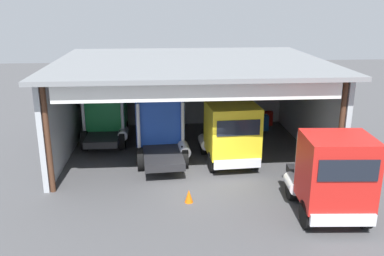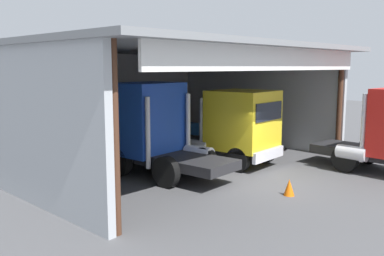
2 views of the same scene
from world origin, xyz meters
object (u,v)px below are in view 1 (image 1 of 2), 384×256
(truck_blue_center_left_bay, at_px, (160,123))
(tool_cart, at_px, (261,123))
(truck_yellow_left_bay, at_px, (230,133))
(truck_green_yard_outside, at_px, (105,115))
(oil_drum, at_px, (269,118))
(truck_red_center_bay, at_px, (332,175))
(traffic_cone, at_px, (189,196))

(truck_blue_center_left_bay, height_order, tool_cart, truck_blue_center_left_bay)
(tool_cart, bearing_deg, truck_yellow_left_bay, -118.03)
(truck_green_yard_outside, bearing_deg, oil_drum, 14.43)
(truck_blue_center_left_bay, relative_size, truck_yellow_left_bay, 1.00)
(truck_blue_center_left_bay, xyz_separation_m, tool_cart, (6.53, 4.26, -1.36))
(truck_green_yard_outside, relative_size, truck_yellow_left_bay, 0.79)
(truck_red_center_bay, bearing_deg, truck_blue_center_left_bay, -43.83)
(truck_red_center_bay, bearing_deg, tool_cart, -86.52)
(truck_green_yard_outside, distance_m, tool_cart, 9.93)
(truck_blue_center_left_bay, xyz_separation_m, truck_yellow_left_bay, (3.51, -1.41, -0.15))
(truck_green_yard_outside, relative_size, oil_drum, 4.52)
(truck_yellow_left_bay, relative_size, tool_cart, 5.20)
(truck_blue_center_left_bay, bearing_deg, truck_red_center_bay, -51.27)
(truck_yellow_left_bay, distance_m, truck_red_center_bay, 6.40)
(truck_blue_center_left_bay, bearing_deg, oil_drum, 32.49)
(traffic_cone, bearing_deg, tool_cart, 60.96)
(oil_drum, xyz_separation_m, tool_cart, (-0.79, -1.09, 0.04))
(truck_green_yard_outside, height_order, traffic_cone, truck_green_yard_outside)
(truck_green_yard_outside, relative_size, tool_cart, 4.13)
(truck_blue_center_left_bay, relative_size, truck_red_center_bay, 1.04)
(truck_yellow_left_bay, distance_m, traffic_cone, 4.89)
(truck_yellow_left_bay, bearing_deg, truck_green_yard_outside, -34.43)
(truck_blue_center_left_bay, xyz_separation_m, oil_drum, (7.32, 5.34, -1.41))
(truck_blue_center_left_bay, xyz_separation_m, traffic_cone, (1.15, -5.44, -1.58))
(traffic_cone, bearing_deg, truck_red_center_bay, -17.23)
(truck_green_yard_outside, bearing_deg, tool_cart, 9.49)
(truck_blue_center_left_bay, bearing_deg, tool_cart, 29.46)
(oil_drum, bearing_deg, truck_green_yard_outside, -165.22)
(truck_yellow_left_bay, bearing_deg, tool_cart, -121.76)
(truck_blue_center_left_bay, distance_m, tool_cart, 7.91)
(tool_cart, bearing_deg, truck_green_yard_outside, -170.16)
(truck_yellow_left_bay, xyz_separation_m, tool_cart, (3.02, 5.66, -1.21))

